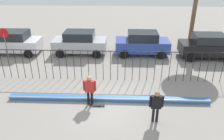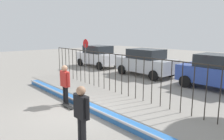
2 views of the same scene
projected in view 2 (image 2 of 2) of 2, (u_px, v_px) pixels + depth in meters
The scene contains 10 objects.
ground_plane at pixel (76, 111), 8.27m from camera, with size 60.00×60.00×0.00m, color gray.
bowl_coping_ledge at pixel (86, 105), 8.56m from camera, with size 11.00×0.40×0.27m.
perimeter_fence at pixel (129, 72), 9.97m from camera, with size 14.04×0.04×1.99m.
skateboarder at pixel (65, 81), 8.86m from camera, with size 0.69×0.26×1.70m.
skateboard at pixel (67, 106), 8.65m from camera, with size 0.80×0.20×0.07m.
camera_operator at pixel (81, 110), 5.60m from camera, with size 0.68×0.25×1.67m.
parked_car_white at pixel (98, 56), 18.89m from camera, with size 4.30×2.12×1.90m.
parked_car_silver at pixel (146, 62), 14.96m from camera, with size 4.30×2.12×1.90m.
parked_car_blue at pixel (220, 72), 11.19m from camera, with size 4.30×2.12×1.90m.
stop_sign at pixel (86, 50), 17.93m from camera, with size 0.76×0.07×2.50m.
Camera 2 is at (6.86, -4.09, 3.05)m, focal length 33.69 mm.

